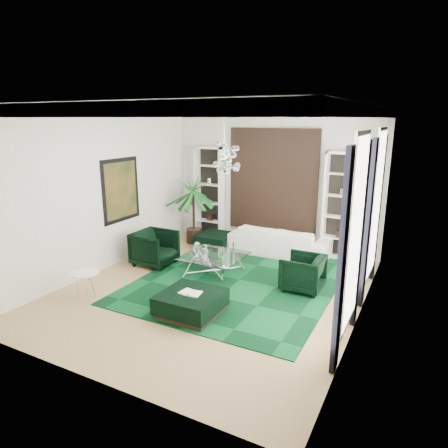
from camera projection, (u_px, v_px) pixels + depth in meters
The scene contains 30 objects.
floor at pixel (213, 290), 8.67m from camera, with size 6.00×7.00×0.02m, color tan.
ceiling at pixel (212, 107), 7.69m from camera, with size 6.00×7.00×0.02m, color white.
wall_back at pixel (273, 181), 11.19m from camera, with size 6.00×0.02×3.80m, color silver.
wall_front at pixel (82, 254), 5.17m from camera, with size 6.00×0.02×3.80m, color silver.
wall_left at pixel (103, 192), 9.52m from camera, with size 0.02×7.00×3.80m, color silver.
wall_right at pixel (366, 221), 6.84m from camera, with size 0.02×7.00×3.80m, color silver.
crown_molding at pixel (212, 113), 7.72m from camera, with size 6.00×7.00×0.18m, color white, non-canonical shape.
ceiling_medallion at pixel (219, 109), 7.96m from camera, with size 0.90×0.90×0.05m, color white.
tapestry at pixel (273, 181), 11.15m from camera, with size 2.50×0.06×2.80m, color black.
shelving_left at pixel (210, 194), 12.02m from camera, with size 0.90×0.38×2.80m, color white, non-canonical shape.
shelving_right at pixel (341, 206), 10.28m from camera, with size 0.90×0.38×2.80m, color white, non-canonical shape.
painting at pixel (121, 190), 10.03m from camera, with size 0.04×1.30×1.60m, color black.
window_near at pixel (356, 234), 6.08m from camera, with size 0.03×1.10×2.90m, color white.
curtain_near_a at pixel (342, 265), 5.49m from camera, with size 0.07×0.30×3.25m, color black.
curtain_near_b at pixel (360, 236), 6.82m from camera, with size 0.07×0.30×3.25m, color black.
window_far at pixel (377, 204), 8.13m from camera, with size 0.03×1.10×2.90m, color white.
curtain_far_a at pixel (368, 225), 7.54m from camera, with size 0.07×0.30×3.25m, color black.
curtain_far_b at pixel (378, 209), 8.88m from camera, with size 0.07×0.30×3.25m, color black.
rug at pixel (240, 280), 9.15m from camera, with size 4.20×5.00×0.02m, color black.
sofa at pixel (280, 241), 10.81m from camera, with size 2.66×1.04×0.78m, color white.
armchair_left at pixel (155, 248), 10.04m from camera, with size 0.93×0.96×0.87m, color black.
armchair_right at pixel (303, 273), 8.56m from camera, with size 0.84×0.86×0.78m, color black.
coffee_table at pixel (214, 265), 9.49m from camera, with size 1.34×1.34×0.46m, color white, non-canonical shape.
ottoman_side at pixel (216, 241), 11.38m from camera, with size 0.94×0.94×0.42m, color black.
ottoman_front at pixel (191, 304), 7.51m from camera, with size 1.09×1.09×0.43m, color black.
book at pixel (191, 292), 7.45m from camera, with size 0.41×0.27×0.03m, color white.
side_table at pixel (86, 285), 8.21m from camera, with size 0.58×0.58×0.55m, color white.
palm at pixel (193, 201), 11.63m from camera, with size 1.58×1.58×2.53m, color #196222, non-canonical shape.
chandelier at pixel (224, 157), 7.88m from camera, with size 0.78×0.78×0.70m, color white, non-canonical shape.
table_plant at pixel (221, 257), 9.01m from camera, with size 0.13×0.10×0.23m, color #196222.
Camera 1 is at (3.90, -7.00, 3.60)m, focal length 32.00 mm.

